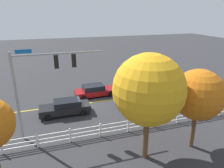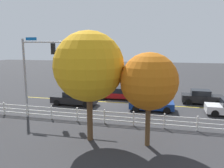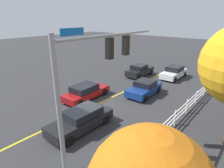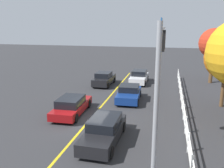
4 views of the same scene
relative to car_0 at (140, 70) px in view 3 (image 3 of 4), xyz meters
name	(u,v)px [view 3 (image 3 of 4)]	position (x,y,z in m)	size (l,w,h in m)	color
ground_plane	(91,107)	(10.41, 1.73, -0.72)	(120.00, 120.00, 0.00)	#2D2D30
lane_center_stripe	(120,93)	(6.41, 1.73, -0.72)	(28.00, 0.16, 0.01)	gold
signal_assembly	(92,76)	(14.96, 6.68, 4.15)	(6.65, 0.38, 6.95)	gray
car_0	(140,70)	(0.00, 0.00, 0.00)	(4.26, 1.89, 1.51)	black
car_1	(81,120)	(13.17, 3.60, -0.01)	(4.79, 1.89, 1.44)	black
car_2	(174,72)	(-2.02, 3.76, -0.01)	(4.39, 1.92, 1.48)	silver
car_3	(144,88)	(5.08, 3.72, -0.05)	(4.31, 2.17, 1.40)	navy
car_4	(86,92)	(9.44, 0.00, -0.05)	(4.82, 2.09, 1.38)	maroon
white_rail_fence	(181,111)	(7.41, 8.33, -0.12)	(26.10, 0.10, 1.15)	white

